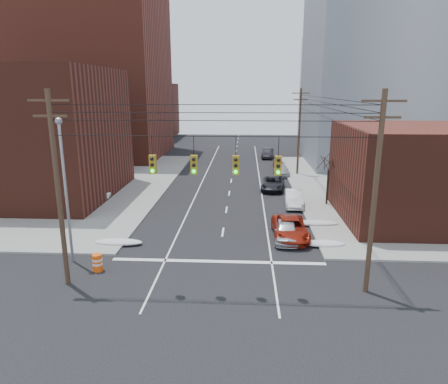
# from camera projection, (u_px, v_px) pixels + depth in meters

# --- Properties ---
(ground) EXTENTS (160.00, 160.00, 0.00)m
(ground) POSITION_uv_depth(u_px,v_px,m) (209.00, 316.00, 19.84)
(ground) COLOR black
(ground) RESTS_ON ground
(sidewalk_nw) EXTENTS (40.00, 40.00, 0.15)m
(sidewalk_nw) POSITION_uv_depth(u_px,v_px,m) (3.00, 183.00, 47.32)
(sidewalk_nw) COLOR gray
(sidewalk_nw) RESTS_ON ground
(building_brick_tall) EXTENTS (24.00, 20.00, 30.00)m
(building_brick_tall) POSITION_uv_depth(u_px,v_px,m) (86.00, 62.00, 63.68)
(building_brick_tall) COLOR maroon
(building_brick_tall) RESTS_ON ground
(building_brick_near) EXTENTS (20.00, 16.00, 13.00)m
(building_brick_near) POSITION_uv_depth(u_px,v_px,m) (13.00, 134.00, 40.61)
(building_brick_near) COLOR #4F2117
(building_brick_near) RESTS_ON ground
(building_brick_far) EXTENTS (22.00, 18.00, 12.00)m
(building_brick_far) POSITION_uv_depth(u_px,v_px,m) (125.00, 111.00, 91.18)
(building_brick_far) COLOR #4F2117
(building_brick_far) RESTS_ON ground
(building_office) EXTENTS (22.00, 20.00, 25.00)m
(building_office) POSITION_uv_depth(u_px,v_px,m) (386.00, 77.00, 58.04)
(building_office) COLOR gray
(building_office) RESTS_ON ground
(building_glass) EXTENTS (20.00, 18.00, 22.00)m
(building_glass) POSITION_uv_depth(u_px,v_px,m) (353.00, 88.00, 83.44)
(building_glass) COLOR gray
(building_glass) RESTS_ON ground
(building_storefront) EXTENTS (16.00, 12.00, 8.00)m
(building_storefront) POSITION_uv_depth(u_px,v_px,m) (440.00, 175.00, 33.35)
(building_storefront) COLOR #4F2117
(building_storefront) RESTS_ON ground
(utility_pole_left) EXTENTS (2.20, 0.28, 11.00)m
(utility_pole_left) POSITION_uv_depth(u_px,v_px,m) (58.00, 187.00, 21.73)
(utility_pole_left) COLOR #473323
(utility_pole_left) RESTS_ON ground
(utility_pole_right) EXTENTS (2.20, 0.28, 11.00)m
(utility_pole_right) POSITION_uv_depth(u_px,v_px,m) (375.00, 191.00, 20.84)
(utility_pole_right) COLOR #473323
(utility_pole_right) RESTS_ON ground
(utility_pole_far) EXTENTS (2.20, 0.28, 11.00)m
(utility_pole_far) POSITION_uv_depth(u_px,v_px,m) (299.00, 130.00, 50.79)
(utility_pole_far) COLOR #473323
(utility_pole_far) RESTS_ON ground
(traffic_signals) EXTENTS (17.00, 0.42, 2.02)m
(traffic_signals) POSITION_uv_depth(u_px,v_px,m) (215.00, 164.00, 20.90)
(traffic_signals) COLOR black
(traffic_signals) RESTS_ON ground
(street_light) EXTENTS (0.44, 0.44, 9.32)m
(street_light) POSITION_uv_depth(u_px,v_px,m) (65.00, 179.00, 24.74)
(street_light) COLOR gray
(street_light) RESTS_ON ground
(bare_tree) EXTENTS (2.09, 2.20, 4.93)m
(bare_tree) POSITION_uv_depth(u_px,v_px,m) (328.00, 182.00, 38.08)
(bare_tree) COLOR black
(bare_tree) RESTS_ON ground
(snow_nw) EXTENTS (3.50, 1.08, 0.42)m
(snow_nw) POSITION_uv_depth(u_px,v_px,m) (119.00, 242.00, 28.87)
(snow_nw) COLOR silver
(snow_nw) RESTS_ON ground
(snow_ne) EXTENTS (3.00, 1.08, 0.42)m
(snow_ne) POSITION_uv_depth(u_px,v_px,m) (324.00, 244.00, 28.58)
(snow_ne) COLOR silver
(snow_ne) RESTS_ON ground
(snow_east_far) EXTENTS (4.00, 1.08, 0.42)m
(snow_east_far) POSITION_uv_depth(u_px,v_px,m) (314.00, 223.00, 32.93)
(snow_east_far) COLOR silver
(snow_east_far) RESTS_ON ground
(red_pickup) EXTENTS (2.58, 5.48, 1.52)m
(red_pickup) POSITION_uv_depth(u_px,v_px,m) (290.00, 228.00, 30.08)
(red_pickup) COLOR maroon
(red_pickup) RESTS_ON ground
(parked_car_a) EXTENTS (1.97, 4.43, 1.48)m
(parked_car_a) POSITION_uv_depth(u_px,v_px,m) (286.00, 231.00, 29.60)
(parked_car_a) COLOR silver
(parked_car_a) RESTS_ON ground
(parked_car_b) EXTENTS (1.88, 4.66, 1.51)m
(parked_car_b) POSITION_uv_depth(u_px,v_px,m) (294.00, 198.00, 38.24)
(parked_car_b) COLOR white
(parked_car_b) RESTS_ON ground
(parked_car_c) EXTENTS (3.03, 5.44, 1.44)m
(parked_car_c) POSITION_uv_depth(u_px,v_px,m) (273.00, 183.00, 44.38)
(parked_car_c) COLOR black
(parked_car_c) RESTS_ON ground
(parked_car_d) EXTENTS (1.99, 4.63, 1.33)m
(parked_car_d) POSITION_uv_depth(u_px,v_px,m) (281.00, 170.00, 51.84)
(parked_car_d) COLOR #AAAAAF
(parked_car_d) RESTS_ON ground
(parked_car_e) EXTENTS (1.65, 3.84, 1.29)m
(parked_car_e) POSITION_uv_depth(u_px,v_px,m) (279.00, 164.00, 56.24)
(parked_car_e) COLOR maroon
(parked_car_e) RESTS_ON ground
(parked_car_f) EXTENTS (2.20, 4.88, 1.56)m
(parked_car_f) POSITION_uv_depth(u_px,v_px,m) (268.00, 153.00, 64.58)
(parked_car_f) COLOR black
(parked_car_f) RESTS_ON ground
(lot_car_a) EXTENTS (4.21, 1.96, 1.33)m
(lot_car_a) POSITION_uv_depth(u_px,v_px,m) (89.00, 193.00, 40.01)
(lot_car_a) COLOR silver
(lot_car_a) RESTS_ON sidewalk_nw
(lot_car_b) EXTENTS (4.81, 2.45, 1.30)m
(lot_car_b) POSITION_uv_depth(u_px,v_px,m) (91.00, 182.00, 44.70)
(lot_car_b) COLOR #B5B5BA
(lot_car_b) RESTS_ON sidewalk_nw
(lot_car_c) EXTENTS (4.73, 2.17, 1.34)m
(lot_car_c) POSITION_uv_depth(u_px,v_px,m) (77.00, 184.00, 43.79)
(lot_car_c) COLOR black
(lot_car_c) RESTS_ON sidewalk_nw
(lot_car_d) EXTENTS (3.62, 1.56, 1.22)m
(lot_car_d) POSITION_uv_depth(u_px,v_px,m) (81.00, 186.00, 43.05)
(lot_car_d) COLOR silver
(lot_car_d) RESTS_ON sidewalk_nw
(construction_barrel) EXTENTS (0.80, 0.80, 1.09)m
(construction_barrel) POSITION_uv_depth(u_px,v_px,m) (97.00, 262.00, 24.67)
(construction_barrel) COLOR #F9520D
(construction_barrel) RESTS_ON ground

